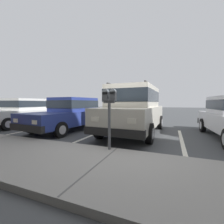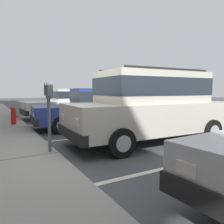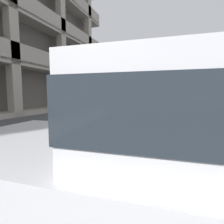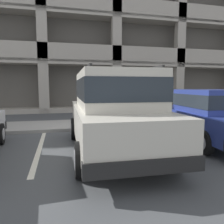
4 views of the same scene
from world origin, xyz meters
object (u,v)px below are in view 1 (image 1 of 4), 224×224
dark_hatchback (72,113)px  parking_meter_near (109,105)px  blue_coupe (22,111)px  silver_suv (135,108)px

dark_hatchback → parking_meter_near: (-3.04, 2.49, 0.44)m
dark_hatchback → blue_coupe: (3.51, -0.11, 0.00)m
silver_suv → blue_coupe: 6.52m
blue_coupe → silver_suv: bearing=-179.6°
dark_hatchback → parking_meter_near: parking_meter_near is taller
silver_suv → dark_hatchback: bearing=8.8°
silver_suv → blue_coupe: bearing=4.1°
silver_suv → parking_meter_near: size_ratio=3.16×
parking_meter_near → silver_suv: bearing=-89.4°
silver_suv → parking_meter_near: bearing=92.5°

